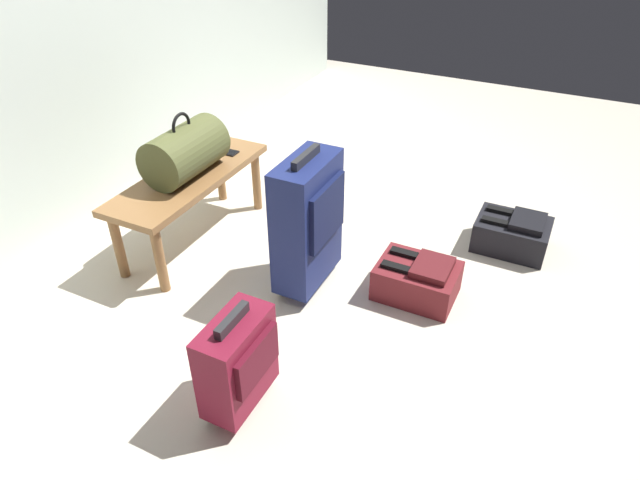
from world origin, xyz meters
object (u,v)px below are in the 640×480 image
suitcase_upright_navy (308,221)px  backpack_dark (512,233)px  suitcase_small_burgundy (238,361)px  cell_phone (225,151)px  backpack_maroon (417,280)px  bench (190,185)px  duffel_bag_olive (185,151)px

suitcase_upright_navy → backpack_dark: 1.18m
suitcase_upright_navy → suitcase_small_burgundy: (-0.79, -0.11, -0.13)m
cell_phone → suitcase_upright_navy: (-0.39, -0.72, -0.04)m
suitcase_small_burgundy → backpack_maroon: (0.94, -0.40, -0.15)m
cell_phone → suitcase_upright_navy: 0.83m
bench → backpack_dark: size_ratio=2.63×
bench → backpack_dark: (0.68, -1.60, -0.25)m
bench → duffel_bag_olive: (0.00, 0.00, 0.19)m
backpack_maroon → backpack_dark: size_ratio=1.00×
suitcase_small_burgundy → backpack_maroon: suitcase_small_burgundy is taller
bench → suitcase_upright_navy: 0.75m
duffel_bag_olive → backpack_dark: duffel_bag_olive is taller
bench → suitcase_upright_navy: bearing=-96.3°
backpack_maroon → duffel_bag_olive: bearing=93.1°
backpack_maroon → backpack_dark: 0.70m
cell_phone → suitcase_small_burgundy: 1.46m
suitcase_upright_navy → backpack_dark: bearing=-48.0°
cell_phone → backpack_dark: 1.65m
duffel_bag_olive → suitcase_upright_navy: size_ratio=0.61×
suitcase_small_burgundy → bench: bearing=44.6°
cell_phone → duffel_bag_olive: bearing=176.0°
suitcase_small_burgundy → backpack_dark: (1.55, -0.74, -0.15)m
suitcase_small_burgundy → cell_phone: bearing=35.3°
cell_phone → backpack_maroon: (-0.24, -1.24, -0.32)m
bench → backpack_dark: bearing=-66.8°
suitcase_small_burgundy → backpack_maroon: 1.03m
bench → cell_phone: cell_phone is taller
duffel_bag_olive → cell_phone: 0.34m
duffel_bag_olive → backpack_dark: 1.79m
bench → cell_phone: size_ratio=6.94×
bench → duffel_bag_olive: size_ratio=2.27×
backpack_dark → cell_phone: bearing=103.3°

